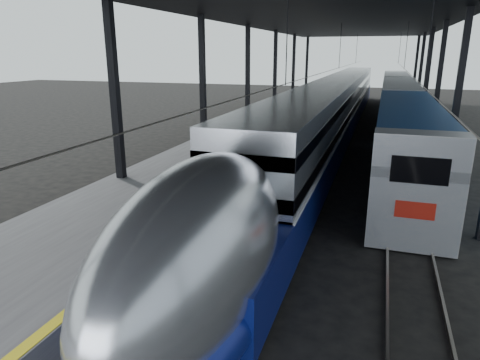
% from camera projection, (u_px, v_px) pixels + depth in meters
% --- Properties ---
extents(ground, '(160.00, 160.00, 0.00)m').
position_uv_depth(ground, '(189.00, 260.00, 14.28)').
color(ground, black).
rests_on(ground, ground).
extents(platform, '(6.00, 80.00, 1.00)m').
position_uv_depth(platform, '(256.00, 135.00, 33.38)').
color(platform, '#4C4C4F').
rests_on(platform, ground).
extents(yellow_strip, '(0.30, 80.00, 0.01)m').
position_uv_depth(yellow_strip, '(292.00, 131.00, 32.40)').
color(yellow_strip, yellow).
rests_on(yellow_strip, platform).
extents(rails, '(6.52, 80.00, 0.16)m').
position_uv_depth(rails, '(362.00, 147.00, 31.09)').
color(rails, slate).
rests_on(rails, ground).
extents(canopy, '(18.00, 75.00, 9.47)m').
position_uv_depth(canopy, '(333.00, 16.00, 29.30)').
color(canopy, black).
rests_on(canopy, ground).
extents(tgv_train, '(3.21, 65.20, 4.61)m').
position_uv_depth(tgv_train, '(335.00, 111.00, 34.82)').
color(tgv_train, '#B6B9BD').
rests_on(tgv_train, ground).
extents(second_train, '(3.01, 56.05, 4.14)m').
position_uv_depth(second_train, '(398.00, 105.00, 38.92)').
color(second_train, navy).
rests_on(second_train, ground).
extents(child, '(0.35, 0.26, 0.85)m').
position_uv_depth(child, '(121.00, 237.00, 12.62)').
color(child, '#4F341A').
rests_on(child, platform).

